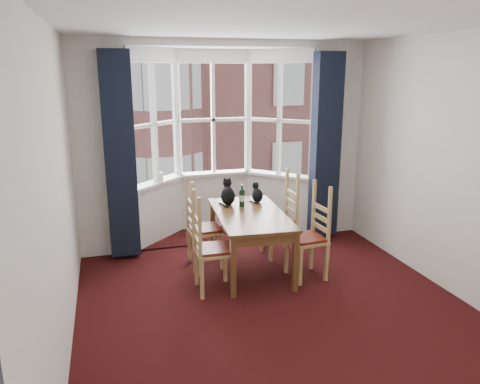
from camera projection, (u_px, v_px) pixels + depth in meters
name	position (u px, v px, depth m)	size (l,w,h in m)	color
floor	(283.00, 318.00, 4.68)	(4.50, 4.50, 0.00)	black
ceiling	(290.00, 22.00, 3.97)	(4.50, 4.50, 0.00)	white
wall_left	(56.00, 198.00, 3.79)	(4.50, 4.50, 0.00)	silver
wall_right	(466.00, 170.00, 4.86)	(4.50, 4.50, 0.00)	silver
wall_near	(460.00, 287.00, 2.23)	(4.00, 4.00, 0.00)	silver
wall_back_pier_left	(101.00, 151.00, 5.97)	(0.70, 0.12, 2.80)	silver
wall_back_pier_right	(334.00, 141.00, 6.86)	(0.70, 0.12, 2.80)	silver
bay_window	(217.00, 140.00, 6.88)	(2.76, 0.94, 2.80)	white
curtain_left	(120.00, 156.00, 5.88)	(0.38, 0.22, 2.60)	black
curtain_right	(326.00, 146.00, 6.64)	(0.38, 0.22, 2.60)	black
dining_table	(250.00, 219.00, 5.68)	(0.90, 1.55, 0.73)	brown
chair_left_near	(206.00, 251.00, 5.14)	(0.41, 0.43, 0.92)	tan
chair_left_far	(198.00, 231.00, 5.80)	(0.40, 0.42, 0.92)	tan
chair_right_near	(314.00, 239.00, 5.53)	(0.43, 0.45, 0.92)	tan
chair_right_far	(285.00, 221.00, 6.18)	(0.40, 0.42, 0.92)	tan
cat_left	(228.00, 194.00, 5.99)	(0.22, 0.28, 0.35)	black
cat_right	(257.00, 194.00, 6.11)	(0.15, 0.21, 0.27)	black
wine_bottle	(242.00, 197.00, 5.91)	(0.07, 0.07, 0.28)	black
candle_tall	(161.00, 177.00, 6.63)	(0.06, 0.06, 0.13)	white
street	(130.00, 182.00, 36.17)	(80.00, 80.00, 0.00)	#333335
tenement_building	(147.00, 92.00, 17.30)	(18.40, 7.80, 15.20)	#95554D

